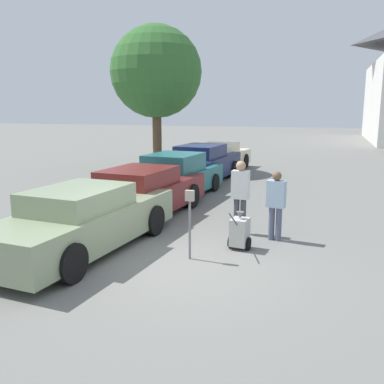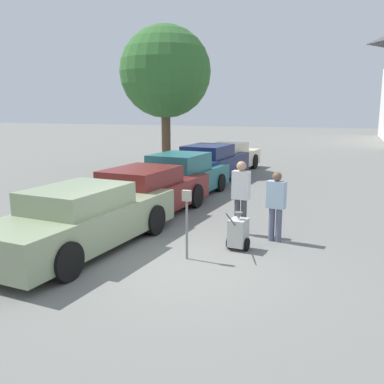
% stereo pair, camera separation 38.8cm
% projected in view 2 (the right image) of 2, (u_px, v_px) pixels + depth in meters
% --- Properties ---
extents(ground_plane, '(120.00, 120.00, 0.00)m').
position_uv_depth(ground_plane, '(177.00, 265.00, 8.47)').
color(ground_plane, slate).
extents(parked_car_sage, '(2.27, 5.23, 1.42)m').
position_uv_depth(parked_car_sage, '(84.00, 219.00, 9.32)').
color(parked_car_sage, gray).
rests_on(parked_car_sage, ground_plane).
extents(parked_car_maroon, '(2.30, 5.27, 1.42)m').
position_uv_depth(parked_car_maroon, '(144.00, 193.00, 12.12)').
color(parked_car_maroon, maroon).
rests_on(parked_car_maroon, ground_plane).
extents(parked_car_teal, '(2.25, 4.89, 1.52)m').
position_uv_depth(parked_car_teal, '(181.00, 177.00, 14.80)').
color(parked_car_teal, '#23666B').
rests_on(parked_car_teal, ground_plane).
extents(parked_car_navy, '(2.28, 5.29, 1.55)m').
position_uv_depth(parked_car_navy, '(209.00, 164.00, 17.82)').
color(parked_car_navy, '#19234C').
rests_on(parked_car_navy, ground_plane).
extents(parked_car_cream, '(2.25, 5.29, 1.37)m').
position_uv_depth(parked_car_cream, '(228.00, 158.00, 20.52)').
color(parked_car_cream, beige).
rests_on(parked_car_cream, ground_plane).
extents(parking_meter, '(0.18, 0.09, 1.45)m').
position_uv_depth(parking_meter, '(187.00, 212.00, 8.65)').
color(parking_meter, slate).
rests_on(parking_meter, ground_plane).
extents(person_worker, '(0.44, 0.26, 1.81)m').
position_uv_depth(person_worker, '(241.00, 193.00, 10.39)').
color(person_worker, '#3F3F47').
rests_on(person_worker, ground_plane).
extents(person_supervisor, '(0.45, 0.29, 1.64)m').
position_uv_depth(person_supervisor, '(276.00, 202.00, 9.83)').
color(person_supervisor, '#515670').
rests_on(person_supervisor, ground_plane).
extents(equipment_cart, '(0.50, 1.00, 1.00)m').
position_uv_depth(equipment_cart, '(238.00, 232.00, 9.36)').
color(equipment_cart, '#B2B2AD').
rests_on(equipment_cart, ground_plane).
extents(shade_tree, '(4.38, 4.38, 6.92)m').
position_uv_depth(shade_tree, '(165.00, 72.00, 20.51)').
color(shade_tree, brown).
rests_on(shade_tree, ground_plane).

